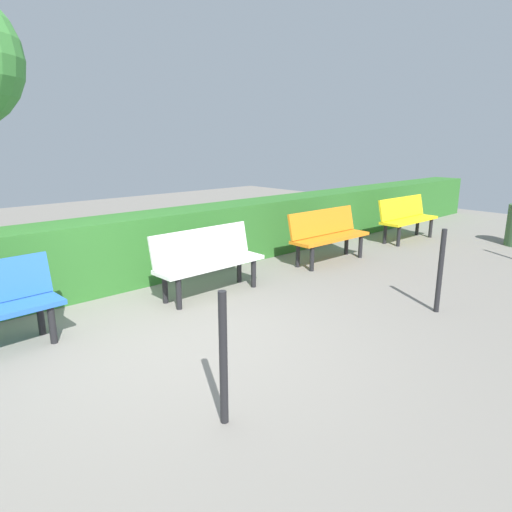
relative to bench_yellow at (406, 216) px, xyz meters
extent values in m
plane|color=gray|center=(6.21, 0.92, -0.48)|extent=(22.54, 22.54, 0.00)
cube|color=yellow|center=(0.00, 0.07, -0.07)|extent=(1.53, 0.44, 0.05)
cube|color=yellow|center=(0.00, -0.12, 0.17)|extent=(1.52, 0.16, 0.42)
cylinder|color=black|center=(-0.61, 0.23, -0.29)|extent=(0.07, 0.07, 0.39)
cylinder|color=black|center=(-0.61, -0.07, -0.29)|extent=(0.07, 0.07, 0.39)
cylinder|color=black|center=(0.61, 0.22, -0.29)|extent=(0.07, 0.07, 0.39)
cylinder|color=black|center=(0.61, -0.08, -0.29)|extent=(0.07, 0.07, 0.39)
cube|color=orange|center=(2.49, 0.06, -0.07)|extent=(1.55, 0.45, 0.05)
cube|color=orange|center=(2.48, -0.13, 0.17)|extent=(1.55, 0.16, 0.42)
cylinder|color=black|center=(1.87, 0.22, -0.29)|extent=(0.07, 0.07, 0.39)
cylinder|color=black|center=(1.86, -0.08, -0.29)|extent=(0.07, 0.07, 0.39)
cylinder|color=black|center=(3.11, 0.20, -0.29)|extent=(0.07, 0.07, 0.39)
cylinder|color=black|center=(3.11, -0.10, -0.29)|extent=(0.07, 0.07, 0.39)
cube|color=white|center=(4.92, 0.04, -0.07)|extent=(1.54, 0.45, 0.05)
cube|color=white|center=(4.93, -0.15, 0.17)|extent=(1.53, 0.15, 0.42)
cylinder|color=black|center=(4.31, 0.18, -0.29)|extent=(0.07, 0.07, 0.39)
cylinder|color=black|center=(4.31, -0.12, -0.29)|extent=(0.07, 0.07, 0.39)
cylinder|color=black|center=(5.54, 0.20, -0.29)|extent=(0.07, 0.07, 0.39)
cylinder|color=black|center=(5.54, -0.10, -0.29)|extent=(0.07, 0.07, 0.39)
cylinder|color=black|center=(6.98, 0.14, -0.29)|extent=(0.07, 0.07, 0.39)
cylinder|color=black|center=(7.00, -0.16, -0.29)|extent=(0.07, 0.07, 0.39)
cube|color=#2D6B28|center=(5.07, -1.17, -0.01)|extent=(18.54, 0.72, 0.95)
cylinder|color=black|center=(3.33, 2.33, 0.02)|extent=(0.06, 0.06, 1.00)
cylinder|color=black|center=(6.54, 2.33, 0.02)|extent=(0.06, 0.06, 1.00)
camera|label=1|loc=(8.31, 4.61, 1.51)|focal=31.77mm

